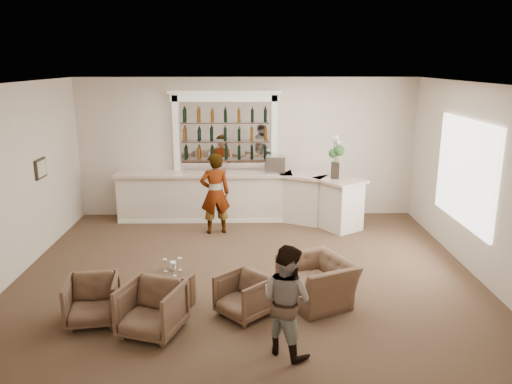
% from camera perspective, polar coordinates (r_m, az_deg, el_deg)
% --- Properties ---
extents(ground, '(8.00, 8.00, 0.00)m').
position_cam_1_polar(ground, '(9.03, -1.04, -9.10)').
color(ground, brown).
rests_on(ground, ground).
extents(room_shell, '(8.04, 7.02, 3.32)m').
position_cam_1_polar(room_shell, '(9.07, -0.07, 6.42)').
color(room_shell, beige).
rests_on(room_shell, ground).
extents(bar_counter, '(5.72, 1.80, 1.14)m').
position_cam_1_polar(bar_counter, '(11.67, -1.85, -0.57)').
color(bar_counter, silver).
rests_on(bar_counter, ground).
extents(back_bar_alcove, '(2.64, 0.25, 3.00)m').
position_cam_1_polar(back_bar_alcove, '(11.80, -3.53, 6.81)').
color(back_bar_alcove, white).
rests_on(back_bar_alcove, ground).
extents(cocktail_table, '(0.69, 0.69, 0.50)m').
position_cam_1_polar(cocktail_table, '(7.97, -9.39, -10.71)').
color(cocktail_table, '#4B3420').
rests_on(cocktail_table, ground).
extents(sommelier, '(0.72, 0.55, 1.78)m').
position_cam_1_polar(sommelier, '(10.78, -4.69, -0.17)').
color(sommelier, gray).
rests_on(sommelier, ground).
extents(guest, '(0.90, 0.89, 1.47)m').
position_cam_1_polar(guest, '(6.44, 3.50, -12.22)').
color(guest, gray).
rests_on(guest, ground).
extents(armchair_left, '(0.82, 0.84, 0.67)m').
position_cam_1_polar(armchair_left, '(7.66, -18.18, -11.69)').
color(armchair_left, brown).
rests_on(armchair_left, ground).
extents(armchair_center, '(0.98, 1.00, 0.73)m').
position_cam_1_polar(armchair_center, '(7.16, -11.84, -12.94)').
color(armchair_center, brown).
rests_on(armchair_center, ground).
extents(armchair_right, '(0.96, 0.96, 0.63)m').
position_cam_1_polar(armchair_right, '(7.48, -1.38, -11.75)').
color(armchair_right, brown).
rests_on(armchair_right, ground).
extents(armchair_far, '(1.30, 1.37, 0.69)m').
position_cam_1_polar(armchair_far, '(7.90, 7.02, -10.09)').
color(armchair_far, brown).
rests_on(armchair_far, ground).
extents(espresso_machine, '(0.45, 0.38, 0.39)m').
position_cam_1_polar(espresso_machine, '(11.59, 2.21, 3.18)').
color(espresso_machine, '#AAAAAE').
rests_on(espresso_machine, bar_counter).
extents(flower_vase, '(0.25, 0.25, 0.95)m').
position_cam_1_polar(flower_vase, '(11.06, 9.09, 4.24)').
color(flower_vase, black).
rests_on(flower_vase, bar_counter).
extents(wine_glass_bar_left, '(0.07, 0.07, 0.21)m').
position_cam_1_polar(wine_glass_bar_left, '(11.59, 1.62, 2.74)').
color(wine_glass_bar_left, white).
rests_on(wine_glass_bar_left, bar_counter).
extents(wine_glass_bar_right, '(0.07, 0.07, 0.21)m').
position_cam_1_polar(wine_glass_bar_right, '(11.57, 2.91, 2.70)').
color(wine_glass_bar_right, white).
rests_on(wine_glass_bar_right, bar_counter).
extents(wine_glass_tbl_a, '(0.07, 0.07, 0.21)m').
position_cam_1_polar(wine_glass_tbl_a, '(7.88, -10.34, -8.26)').
color(wine_glass_tbl_a, white).
rests_on(wine_glass_tbl_a, cocktail_table).
extents(wine_glass_tbl_b, '(0.07, 0.07, 0.21)m').
position_cam_1_polar(wine_glass_tbl_b, '(7.89, -8.69, -8.15)').
color(wine_glass_tbl_b, white).
rests_on(wine_glass_tbl_b, cocktail_table).
extents(wine_glass_tbl_c, '(0.07, 0.07, 0.21)m').
position_cam_1_polar(wine_glass_tbl_c, '(7.71, -9.34, -8.74)').
color(wine_glass_tbl_c, white).
rests_on(wine_glass_tbl_c, cocktail_table).
extents(napkin_holder, '(0.08, 0.08, 0.12)m').
position_cam_1_polar(napkin_holder, '(7.98, -9.48, -8.26)').
color(napkin_holder, white).
rests_on(napkin_holder, cocktail_table).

